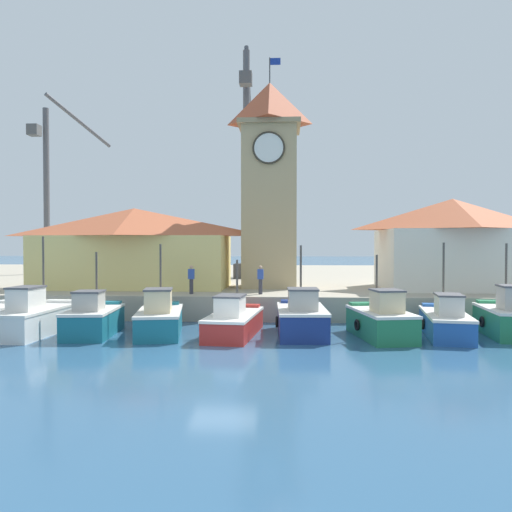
% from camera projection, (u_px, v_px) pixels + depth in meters
% --- Properties ---
extents(ground_plane, '(300.00, 300.00, 0.00)m').
position_uv_depth(ground_plane, '(224.00, 354.00, 18.92)').
color(ground_plane, '#2D567A').
extents(quay_wharf, '(120.00, 40.00, 1.36)m').
position_uv_depth(quay_wharf, '(261.00, 281.00, 46.59)').
color(quay_wharf, '#A89E89').
rests_on(quay_wharf, ground).
extents(fishing_boat_left_outer, '(2.09, 5.10, 4.55)m').
position_uv_depth(fishing_boat_left_outer, '(36.00, 318.00, 23.01)').
color(fishing_boat_left_outer, silver).
rests_on(fishing_boat_left_outer, ground).
extents(fishing_boat_left_inner, '(2.30, 4.24, 3.81)m').
position_uv_depth(fishing_boat_left_inner, '(93.00, 319.00, 22.87)').
color(fishing_boat_left_inner, '#196B7F').
rests_on(fishing_boat_left_inner, ground).
extents(fishing_boat_mid_left, '(2.70, 4.90, 4.18)m').
position_uv_depth(fishing_boat_mid_left, '(160.00, 319.00, 22.98)').
color(fishing_boat_mid_left, '#196B7F').
rests_on(fishing_boat_mid_left, ground).
extents(fishing_boat_center, '(2.47, 5.33, 3.45)m').
position_uv_depth(fishing_boat_center, '(234.00, 321.00, 22.77)').
color(fishing_boat_center, '#AD2823').
rests_on(fishing_boat_center, ground).
extents(fishing_boat_mid_right, '(2.37, 4.61, 4.13)m').
position_uv_depth(fishing_boat_mid_right, '(302.00, 318.00, 22.79)').
color(fishing_boat_mid_right, navy).
rests_on(fishing_boat_mid_right, ground).
extents(fishing_boat_right_inner, '(2.66, 4.54, 3.70)m').
position_uv_depth(fishing_boat_right_inner, '(381.00, 321.00, 22.15)').
color(fishing_boat_right_inner, '#237A4C').
rests_on(fishing_boat_right_inner, ground).
extents(fishing_boat_right_outer, '(2.50, 5.30, 4.26)m').
position_uv_depth(fishing_boat_right_outer, '(445.00, 321.00, 22.57)').
color(fishing_boat_right_outer, '#2356A8').
rests_on(fishing_boat_right_outer, ground).
extents(fishing_boat_far_right, '(2.51, 4.31, 4.22)m').
position_uv_depth(fishing_boat_far_right, '(510.00, 318.00, 22.60)').
color(fishing_boat_far_right, '#237A4C').
rests_on(fishing_boat_far_right, ground).
extents(clock_tower, '(3.95, 3.95, 14.94)m').
position_uv_depth(clock_tower, '(270.00, 180.00, 32.54)').
color(clock_tower, tan).
rests_on(clock_tower, quay_wharf).
extents(warehouse_left, '(12.40, 5.67, 5.14)m').
position_uv_depth(warehouse_left, '(134.00, 247.00, 32.32)').
color(warehouse_left, '#E5D17A').
rests_on(warehouse_left, quay_wharf).
extents(warehouse_right, '(9.04, 6.77, 5.68)m').
position_uv_depth(warehouse_right, '(452.00, 243.00, 31.45)').
color(warehouse_right, silver).
rests_on(warehouse_right, quay_wharf).
extents(port_crane_near, '(2.00, 11.22, 19.16)m').
position_uv_depth(port_crane_near, '(247.00, 186.00, 41.52)').
color(port_crane_near, '#353539').
rests_on(port_crane_near, quay_wharf).
extents(port_crane_far, '(4.71, 9.12, 17.09)m').
position_uv_depth(port_crane_far, '(49.00, 208.00, 47.29)').
color(port_crane_far, '#353539').
rests_on(port_crane_far, quay_wharf).
extents(dock_worker_near_tower, '(0.34, 0.22, 1.62)m').
position_uv_depth(dock_worker_near_tower, '(260.00, 279.00, 27.99)').
color(dock_worker_near_tower, '#33333D').
rests_on(dock_worker_near_tower, quay_wharf).
extents(dock_worker_along_quay, '(0.34, 0.22, 1.62)m').
position_uv_depth(dock_worker_along_quay, '(191.00, 279.00, 28.17)').
color(dock_worker_along_quay, '#33333D').
rests_on(dock_worker_along_quay, quay_wharf).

